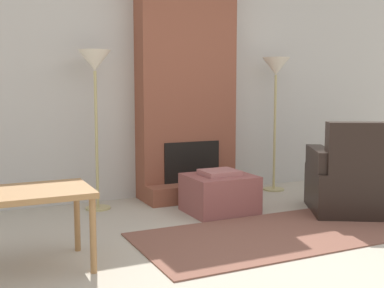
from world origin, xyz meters
name	(u,v)px	position (x,y,z in m)	size (l,w,h in m)	color
ground_plane	(333,265)	(0.00, 0.00, 0.00)	(24.00, 24.00, 0.00)	#B2A893
wall_back	(180,82)	(0.00, 2.63, 1.30)	(6.86, 0.06, 2.60)	#BCB7AD
fireplace	(187,89)	(0.00, 2.44, 1.22)	(1.13, 0.55, 2.60)	brown
ottoman	(219,193)	(-0.02, 1.62, 0.20)	(0.64, 0.57, 0.43)	#8C4C47
armchair	(357,184)	(1.17, 0.99, 0.30)	(1.15, 1.14, 0.92)	black
side_table	(34,200)	(-1.88, 0.83, 0.48)	(0.75, 0.58, 0.55)	#9E7042
floor_lamp_left	(95,72)	(-1.08, 2.28, 1.39)	(0.32, 0.32, 1.61)	tan
floor_lamp_right	(276,76)	(1.09, 2.28, 1.38)	(0.32, 0.32, 1.60)	tan
area_rug	(277,234)	(0.06, 0.76, 0.01)	(2.38, 1.13, 0.01)	brown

